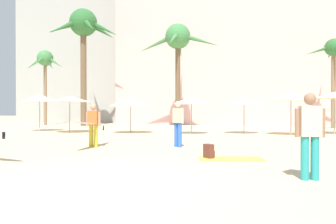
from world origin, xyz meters
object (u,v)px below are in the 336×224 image
cafe_umbrella_1 (191,100)px  backpack (209,151)px  palm_tree_center (334,55)px  cafe_umbrella_7 (244,101)px  cafe_umbrella_3 (70,99)px  person_near_left (92,123)px  cafe_umbrella_5 (291,96)px  person_far_left (178,122)px  cafe_umbrella_6 (40,98)px  cafe_umbrella_4 (334,95)px  beach_towel (231,159)px  palm_tree_far_left (45,63)px  palm_tree_left (178,42)px  palm_tree_right (84,30)px  cafe_umbrella_0 (131,102)px  person_mid_left (310,132)px

cafe_umbrella_1 → backpack: size_ratio=5.22×
palm_tree_center → cafe_umbrella_7: 10.55m
cafe_umbrella_3 → person_near_left: bearing=-58.6°
cafe_umbrella_5 → person_far_left: 8.57m
cafe_umbrella_3 → cafe_umbrella_6: cafe_umbrella_6 is taller
cafe_umbrella_1 → cafe_umbrella_4: (8.20, 1.10, 0.30)m
cafe_umbrella_7 → person_far_left: cafe_umbrella_7 is taller
palm_tree_center → cafe_umbrella_6: (-20.45, -6.33, -3.38)m
beach_towel → backpack: bearing=179.0°
palm_tree_far_left → palm_tree_left: size_ratio=0.84×
palm_tree_right → cafe_umbrella_3: size_ratio=3.90×
person_far_left → cafe_umbrella_4: bearing=-5.2°
palm_tree_far_left → cafe_umbrella_5: (19.65, -8.81, -3.56)m
palm_tree_right → cafe_umbrella_0: 11.88m
cafe_umbrella_3 → cafe_umbrella_4: bearing=4.1°
cafe_umbrella_3 → cafe_umbrella_7: cafe_umbrella_3 is taller
cafe_umbrella_5 → backpack: bearing=-116.2°
beach_towel → backpack: size_ratio=4.36×
cafe_umbrella_6 → beach_towel: bearing=-40.2°
cafe_umbrella_3 → person_far_left: bearing=-40.6°
palm_tree_center → cafe_umbrella_1: (-10.40, -7.33, -3.61)m
cafe_umbrella_0 → person_near_left: size_ratio=0.84×
palm_tree_left → person_near_left: palm_tree_left is taller
cafe_umbrella_4 → beach_towel: cafe_umbrella_4 is taller
cafe_umbrella_4 → cafe_umbrella_6: (-18.25, -0.10, -0.07)m
cafe_umbrella_0 → cafe_umbrella_7: cafe_umbrella_0 is taller
cafe_umbrella_4 → backpack: size_ratio=5.84×
palm_tree_far_left → cafe_umbrella_6: bearing=-62.5°
cafe_umbrella_5 → cafe_umbrella_7: 2.59m
palm_tree_left → person_mid_left: bearing=-75.4°
palm_tree_left → beach_towel: bearing=-78.1°
palm_tree_right → palm_tree_center: bearing=-1.6°
cafe_umbrella_4 → person_mid_left: (-5.03, -12.60, -1.30)m
cafe_umbrella_4 → backpack: bearing=-125.0°
cafe_umbrella_7 → person_far_left: size_ratio=1.24×
palm_tree_far_left → cafe_umbrella_1: (14.11, -8.81, -3.76)m
cafe_umbrella_0 → backpack: cafe_umbrella_0 is taller
beach_towel → backpack: backpack is taller
cafe_umbrella_1 → cafe_umbrella_6: (-10.05, 1.00, 0.23)m
beach_towel → person_mid_left: bearing=-60.6°
palm_tree_far_left → person_near_left: size_ratio=2.26×
cafe_umbrella_7 → cafe_umbrella_5: bearing=-15.7°
cafe_umbrella_1 → cafe_umbrella_4: 8.28m
palm_tree_right → person_far_left: bearing=-55.2°
cafe_umbrella_4 → beach_towel: bearing=-122.5°
palm_tree_right → person_mid_left: 24.56m
palm_tree_far_left → palm_tree_center: size_ratio=1.01×
palm_tree_far_left → cafe_umbrella_5: size_ratio=2.84×
palm_tree_left → palm_tree_right: size_ratio=0.81×
cafe_umbrella_5 → cafe_umbrella_3: bearing=-179.9°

